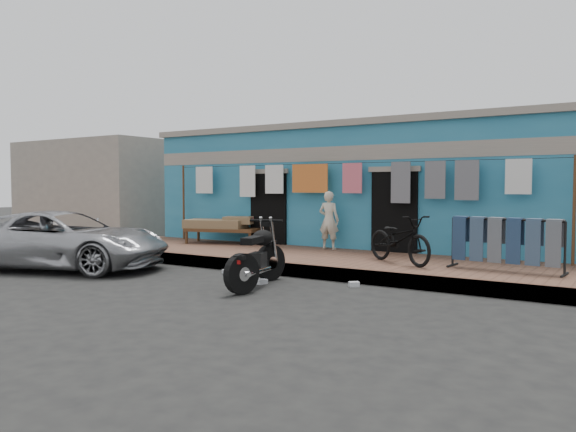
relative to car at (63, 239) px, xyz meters
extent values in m
plane|color=black|center=(4.22, 0.25, -0.64)|extent=(80.00, 80.00, 0.00)
cube|color=brown|center=(4.22, 3.25, -0.51)|extent=(28.00, 3.00, 0.25)
cube|color=gray|center=(4.22, 1.80, -0.51)|extent=(28.00, 0.10, 0.25)
cube|color=teal|center=(4.22, 7.25, 0.96)|extent=(12.00, 5.00, 3.20)
cube|color=#9E9384|center=(4.22, 4.81, 1.91)|extent=(12.00, 0.14, 0.35)
cube|color=#9E9384|center=(4.22, 7.25, 2.64)|extent=(12.20, 5.20, 0.16)
cube|color=black|center=(2.02, 4.73, 0.41)|extent=(1.10, 0.10, 2.10)
cube|color=black|center=(5.52, 4.73, 0.41)|extent=(1.10, 0.10, 2.10)
cube|color=#9E9384|center=(-6.78, 7.25, 1.06)|extent=(6.00, 5.00, 3.40)
cylinder|color=brown|center=(-0.78, 4.50, 0.66)|extent=(0.06, 0.06, 2.10)
cylinder|color=brown|center=(9.22, 4.50, 0.66)|extent=(0.06, 0.06, 2.10)
cylinder|color=black|center=(4.22, 4.50, 1.66)|extent=(10.00, 0.01, 0.01)
cube|color=silver|center=(0.01, 4.50, 1.29)|extent=(0.60, 0.02, 0.74)
cube|color=silver|center=(1.51, 4.50, 1.25)|extent=(0.50, 0.02, 0.82)
cube|color=silver|center=(2.36, 4.50, 1.30)|extent=(0.55, 0.02, 0.73)
cube|color=#CC4C26|center=(3.41, 4.50, 1.31)|extent=(1.00, 0.02, 0.70)
cube|color=#D65E70|center=(4.56, 4.50, 1.31)|extent=(0.50, 0.02, 0.70)
cube|color=slate|center=(5.75, 4.50, 1.20)|extent=(0.45, 0.02, 0.92)
cube|color=slate|center=(6.53, 4.50, 1.26)|extent=(0.45, 0.02, 0.81)
cube|color=slate|center=(7.21, 4.50, 1.24)|extent=(0.50, 0.02, 0.83)
cube|color=silver|center=(8.22, 4.50, 1.31)|extent=(0.50, 0.02, 0.70)
imported|color=#ACACB0|center=(0.00, 0.00, 0.00)|extent=(4.97, 3.57, 1.28)
imported|color=beige|center=(3.99, 4.42, 0.31)|extent=(0.52, 0.37, 1.39)
imported|color=black|center=(6.34, 2.97, 0.19)|extent=(1.87, 1.45, 1.16)
cube|color=silver|center=(3.26, 1.45, -0.60)|extent=(0.18, 0.14, 0.07)
cube|color=silver|center=(6.11, 1.45, -0.60)|extent=(0.22, 0.21, 0.09)
cube|color=silver|center=(4.57, 0.80, -0.60)|extent=(0.21, 0.24, 0.08)
camera|label=1|loc=(10.40, -7.36, 1.11)|focal=35.00mm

